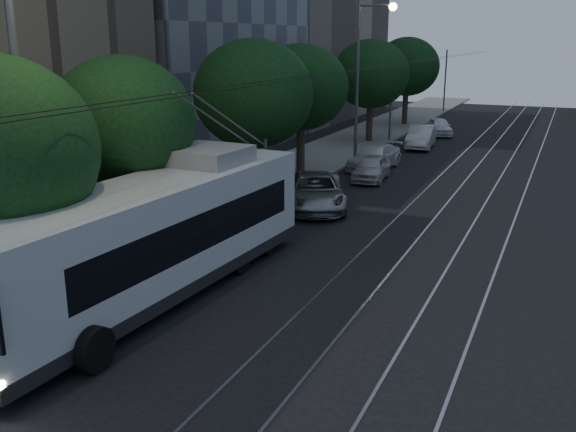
# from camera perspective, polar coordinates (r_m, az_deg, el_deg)

# --- Properties ---
(ground) EXTENTS (120.00, 120.00, 0.00)m
(ground) POSITION_cam_1_polar(r_m,az_deg,el_deg) (17.06, -0.54, -9.06)
(ground) COLOR black
(ground) RESTS_ON ground
(sidewalk) EXTENTS (5.00, 90.00, 0.15)m
(sidewalk) POSITION_cam_1_polar(r_m,az_deg,el_deg) (37.51, 1.67, 4.76)
(sidewalk) COLOR slate
(sidewalk) RESTS_ON ground
(tram_rails) EXTENTS (4.52, 90.00, 0.02)m
(tram_rails) POSITION_cam_1_polar(r_m,az_deg,el_deg) (35.06, 16.99, 3.20)
(tram_rails) COLOR gray
(tram_rails) RESTS_ON ground
(overhead_wires) EXTENTS (2.23, 90.00, 6.00)m
(overhead_wires) POSITION_cam_1_polar(r_m,az_deg,el_deg) (36.15, 5.47, 9.72)
(overhead_wires) COLOR black
(overhead_wires) RESTS_ON ground
(trolleybus) EXTENTS (3.38, 12.90, 5.63)m
(trolleybus) POSITION_cam_1_polar(r_m,az_deg,el_deg) (18.25, -11.73, -1.79)
(trolleybus) COLOR silver
(trolleybus) RESTS_ON ground
(pickup_silver) EXTENTS (4.41, 5.85, 1.48)m
(pickup_silver) POSITION_cam_1_polar(r_m,az_deg,el_deg) (27.60, 2.41, 2.21)
(pickup_silver) COLOR gray
(pickup_silver) RESTS_ON ground
(car_white_a) EXTENTS (1.84, 3.90, 1.29)m
(car_white_a) POSITION_cam_1_polar(r_m,az_deg,el_deg) (33.36, 7.43, 4.27)
(car_white_a) COLOR #B0AFB3
(car_white_a) RESTS_ON ground
(car_white_b) EXTENTS (2.38, 4.79, 1.34)m
(car_white_b) POSITION_cam_1_polar(r_m,az_deg,el_deg) (36.34, 7.71, 5.22)
(car_white_b) COLOR silver
(car_white_b) RESTS_ON ground
(car_white_c) EXTENTS (1.99, 4.59, 1.47)m
(car_white_c) POSITION_cam_1_polar(r_m,az_deg,el_deg) (43.90, 11.73, 6.90)
(car_white_c) COLOR #BDBCC1
(car_white_c) RESTS_ON ground
(car_white_d) EXTENTS (2.85, 4.10, 1.30)m
(car_white_d) POSITION_cam_1_polar(r_m,az_deg,el_deg) (50.00, 13.30, 7.73)
(car_white_d) COLOR white
(car_white_d) RESTS_ON ground
(tree_1) EXTENTS (4.59, 4.59, 6.63)m
(tree_1) POSITION_cam_1_polar(r_m,az_deg,el_deg) (20.99, -14.48, 8.06)
(tree_1) COLOR #2F221A
(tree_1) RESTS_ON ground
(tree_2) EXTENTS (5.30, 5.30, 7.11)m
(tree_2) POSITION_cam_1_polar(r_m,az_deg,el_deg) (28.63, -3.09, 10.75)
(tree_2) COLOR #2F221A
(tree_2) RESTS_ON ground
(tree_3) EXTENTS (4.89, 4.89, 6.86)m
(tree_3) POSITION_cam_1_polar(r_m,az_deg,el_deg) (33.50, 1.15, 11.35)
(tree_3) COLOR #2F221A
(tree_3) RESTS_ON ground
(tree_4) EXTENTS (5.19, 5.19, 7.06)m
(tree_4) POSITION_cam_1_polar(r_m,az_deg,el_deg) (45.11, 7.39, 12.40)
(tree_4) COLOR #2F221A
(tree_4) RESTS_ON ground
(tree_5) EXTENTS (5.29, 5.29, 7.20)m
(tree_5) POSITION_cam_1_polar(r_m,az_deg,el_deg) (54.92, 10.54, 12.91)
(tree_5) COLOR #2F221A
(tree_5) RESTS_ON ground
(streetlamp_near) EXTENTS (2.70, 0.44, 11.32)m
(streetlamp_near) POSITION_cam_1_polar(r_m,az_deg,el_deg) (16.57, -22.11, 13.20)
(streetlamp_near) COLOR #58585B
(streetlamp_near) RESTS_ON ground
(streetlamp_far) EXTENTS (2.25, 0.44, 9.21)m
(streetlamp_far) POSITION_cam_1_polar(r_m,az_deg,el_deg) (37.83, 6.80, 13.17)
(streetlamp_far) COLOR #58585B
(streetlamp_far) RESTS_ON ground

